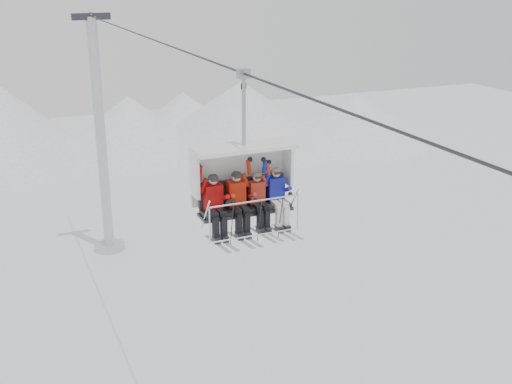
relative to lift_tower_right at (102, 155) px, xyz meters
name	(u,v)px	position (x,y,z in m)	size (l,w,h in m)	color
ridgeline	(42,131)	(-1.58, 20.05, -2.94)	(72.00, 21.00, 7.00)	white
lift_tower_right	(102,155)	(0.00, 0.00, 0.00)	(2.00, 1.80, 13.48)	#BABCC2
haul_cable	(256,78)	(0.00, -22.00, 7.52)	(0.06, 0.06, 50.00)	#2C2C31
chairlift_carrier	(242,177)	(0.00, -21.12, 4.93)	(2.55, 1.17, 3.98)	black
skier_far_left	(215,203)	(-0.85, -21.42, 4.46)	(0.44, 1.69, 1.72)	#A20A09
skier_center_left	(238,200)	(-0.25, -21.42, 4.46)	(0.44, 1.69, 1.72)	#B71E0A
skier_center_right	(258,198)	(0.31, -21.44, 4.41)	(0.39, 1.69, 1.57)	#B02D1C
skier_far_right	(277,195)	(0.83, -21.43, 4.44)	(0.42, 1.69, 1.67)	#171C9B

